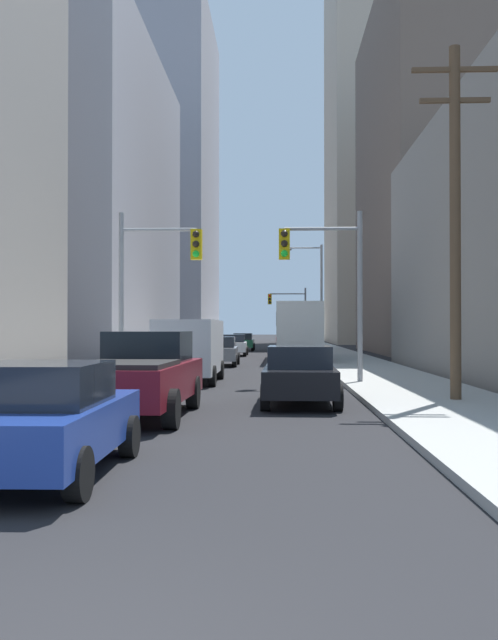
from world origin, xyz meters
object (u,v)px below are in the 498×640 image
sedan_blue (43,419)px  sedan_white (234,345)px  sedan_grey (220,351)px  traffic_signal_far_right (289,307)px  city_bus (298,329)px  sedan_black (300,375)px  pickup_truck_maroon (141,375)px  sedan_green (243,342)px  traffic_signal_near_right (325,269)px  traffic_signal_near_left (156,270)px  cargo_van_silver (190,347)px

sedan_blue → sedan_white: size_ratio=1.00×
sedan_grey → traffic_signal_far_right: bearing=82.7°
city_bus → sedan_white: size_ratio=2.72×
sedan_white → sedan_black: bearing=-83.2°
pickup_truck_maroon → sedan_white: 33.15m
sedan_grey → sedan_green: bearing=89.9°
sedan_black → traffic_signal_far_right: bearing=89.3°
traffic_signal_near_right → sedan_blue: bearing=-108.3°
pickup_truck_maroon → traffic_signal_near_left: traffic_signal_near_left is taller
pickup_truck_maroon → traffic_signal_far_right: 53.35m
sedan_white → traffic_signal_far_right: 20.66m
sedan_black → sedan_green: 41.76m
sedan_white → traffic_signal_far_right: bearing=77.9°
cargo_van_silver → sedan_green: size_ratio=1.24×
sedan_green → traffic_signal_near_left: size_ratio=0.70×
pickup_truck_maroon → sedan_black: pickup_truck_maroon is taller
sedan_white → traffic_signal_far_right: traffic_signal_far_right is taller
sedan_white → sedan_blue: bearing=-90.1°
city_bus → pickup_truck_maroon: size_ratio=2.11×
sedan_black → traffic_signal_far_right: (0.64, 50.59, 3.27)m
sedan_black → traffic_signal_far_right: size_ratio=0.71×
cargo_van_silver → traffic_signal_far_right: traffic_signal_far_right is taller
sedan_green → traffic_signal_near_right: (4.60, -35.70, 3.23)m
sedan_grey → sedan_green: same height
city_bus → traffic_signal_near_right: size_ratio=1.92×
sedan_green → traffic_signal_near_left: (-1.28, -35.70, 3.23)m
pickup_truck_maroon → sedan_green: (0.09, 44.11, -0.16)m
sedan_black → traffic_signal_near_right: (1.08, 5.91, 3.23)m
city_bus → sedan_grey: bearing=-126.0°
sedan_green → sedan_grey: bearing=-90.1°
pickup_truck_maroon → sedan_black: size_ratio=1.29×
traffic_signal_far_right → traffic_signal_near_left: bearing=-96.9°
sedan_green → traffic_signal_near_right: bearing=-82.7°
sedan_blue → sedan_grey: bearing=89.7°
cargo_van_silver → traffic_signal_near_left: (-1.08, -1.06, 2.71)m
cargo_van_silver → sedan_white: (0.07, 23.68, -0.52)m
pickup_truck_maroon → sedan_grey: size_ratio=1.29×
traffic_signal_far_right → sedan_white: bearing=-102.1°
traffic_signal_near_right → traffic_signal_far_right: size_ratio=1.00×
pickup_truck_maroon → traffic_signal_far_right: size_ratio=0.91×
traffic_signal_near_right → traffic_signal_far_right: bearing=90.6°
traffic_signal_near_right → traffic_signal_far_right: 44.68m
sedan_grey → sedan_white: bearing=90.4°
pickup_truck_maroon → traffic_signal_far_right: (4.23, 53.09, 3.11)m
sedan_green → traffic_signal_far_right: bearing=65.2°
cargo_van_silver → traffic_signal_near_right: size_ratio=0.87×
cargo_van_silver → traffic_signal_near_right: traffic_signal_near_right is taller
pickup_truck_maroon → sedan_black: (3.60, 2.50, -0.16)m
sedan_blue → sedan_grey: same height
pickup_truck_maroon → sedan_blue: size_ratio=1.29×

